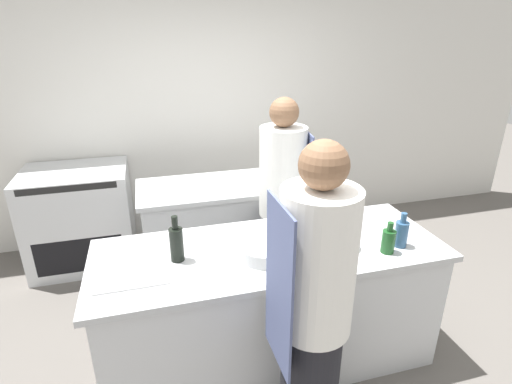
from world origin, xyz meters
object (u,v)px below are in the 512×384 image
Objects in this scene: bowl_prep_small at (263,252)px; chef_at_stove at (282,205)px; bottle_olive_oil at (388,241)px; bowl_mixing_large at (343,242)px; oven_range at (81,217)px; bottle_wine at (177,243)px; bottle_vinegar at (401,233)px; chef_at_prep_near at (313,314)px.

chef_at_stove is at bearing 63.24° from bowl_prep_small.
bowl_mixing_large is at bearing 152.74° from bottle_olive_oil.
oven_range is 4.66× the size of bottle_olive_oil.
bottle_olive_oil reaches higher than oven_range.
bottle_olive_oil is at bearing -9.90° from bowl_prep_small.
bottle_wine is (-0.89, -0.63, 0.13)m from chef_at_stove.
oven_range and bowl_mixing_large have the same top height.
oven_range is 2.96m from bottle_vinegar.
bottle_wine is at bearing 171.47° from bottle_vinegar.
bottle_vinegar reaches higher than oven_range.
chef_at_prep_near is 7.58× the size of bottle_vinegar.
bowl_mixing_large is at bearing 18.83° from chef_at_stove.
bottle_olive_oil is 0.79m from bowl_prep_small.
chef_at_prep_near reaches higher than oven_range.
bottle_wine reaches higher than bottle_vinegar.
bottle_olive_oil is 0.28m from bowl_mixing_large.
oven_range is 3.58× the size of bowl_prep_small.
bottle_olive_oil is (0.68, 0.43, 0.08)m from chef_at_prep_near.
bowl_mixing_large is (0.14, -0.76, 0.06)m from chef_at_stove.
bottle_olive_oil is at bearing -158.92° from bottle_vinegar.
oven_range is 2.79m from chef_at_prep_near.
bottle_vinegar is 1.24× the size of bowl_mixing_large.
bowl_mixing_large is at bearing -7.24° from bottle_wine.
bottle_vinegar is 1.42m from bottle_wine.
bottle_wine reaches higher than bowl_mixing_large.
bottle_wine is 1.56× the size of bowl_mixing_large.
chef_at_prep_near is 8.55× the size of bottle_olive_oil.
bowl_mixing_large is (1.84, -1.82, 0.44)m from oven_range.
chef_at_prep_near reaches higher than bottle_olive_oil.
oven_range is at bearing 136.97° from bottle_olive_oil.
chef_at_stove reaches higher than bottle_wine.
bottle_olive_oil is at bearing -43.03° from oven_range.
oven_range is at bearing 115.60° from bottle_wine.
chef_at_stove reaches higher than bottle_olive_oil.
oven_range is 3.28× the size of bottle_wine.
chef_at_stove reaches higher than oven_range.
bottle_olive_oil is 0.13m from bottle_vinegar.
bottle_vinegar is 0.90m from bowl_prep_small.
bowl_prep_small is at bearing -54.03° from oven_range.
bottle_vinegar is at bearing -8.53° from bottle_wine.
oven_range is at bearing 125.97° from bowl_prep_small.
bottle_vinegar is at bearing -40.69° from oven_range.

